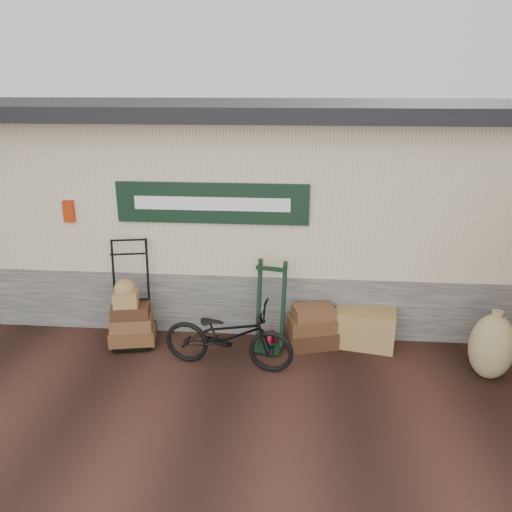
{
  "coord_description": "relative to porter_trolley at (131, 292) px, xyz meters",
  "views": [
    {
      "loc": [
        0.85,
        -5.49,
        3.48
      ],
      "look_at": [
        0.3,
        0.9,
        1.24
      ],
      "focal_mm": 35.0,
      "sensor_mm": 36.0,
      "label": 1
    }
  ],
  "objects": [
    {
      "name": "ground",
      "position": [
        1.42,
        -0.67,
        -0.74
      ],
      "size": [
        80.0,
        80.0,
        0.0
      ],
      "primitive_type": "plane",
      "color": "black",
      "rests_on": "ground"
    },
    {
      "name": "station_building",
      "position": [
        1.41,
        2.07,
        0.87
      ],
      "size": [
        14.4,
        4.1,
        3.2
      ],
      "color": "#4C4C47",
      "rests_on": "ground"
    },
    {
      "name": "porter_trolley",
      "position": [
        0.0,
        0.0,
        0.0
      ],
      "size": [
        0.84,
        0.69,
        1.49
      ],
      "primitive_type": null,
      "rotation": [
        0.0,
        0.0,
        0.2
      ],
      "color": "black",
      "rests_on": "ground"
    },
    {
      "name": "green_barrow",
      "position": [
        1.93,
        -0.03,
        -0.12
      ],
      "size": [
        0.51,
        0.46,
        1.24
      ],
      "primitive_type": null,
      "rotation": [
        0.0,
        0.0,
        -0.2
      ],
      "color": "black",
      "rests_on": "ground"
    },
    {
      "name": "suitcase_stack",
      "position": [
        2.49,
        0.07,
        -0.44
      ],
      "size": [
        0.77,
        0.6,
        0.6
      ],
      "primitive_type": null,
      "rotation": [
        0.0,
        0.0,
        0.27
      ],
      "color": "#392612",
      "rests_on": "ground"
    },
    {
      "name": "wicker_hamper",
      "position": [
        3.24,
        0.18,
        -0.48
      ],
      "size": [
        0.9,
        0.67,
        0.53
      ],
      "primitive_type": "cube",
      "rotation": [
        0.0,
        0.0,
        -0.19
      ],
      "color": "olive",
      "rests_on": "ground"
    },
    {
      "name": "bicycle",
      "position": [
        1.43,
        -0.56,
        -0.25
      ],
      "size": [
        0.81,
        1.76,
        0.98
      ],
      "primitive_type": "imported",
      "rotation": [
        0.0,
        0.0,
        1.44
      ],
      "color": "black",
      "rests_on": "ground"
    },
    {
      "name": "burlap_sack_left",
      "position": [
        4.67,
        -0.55,
        -0.32
      ],
      "size": [
        0.66,
        0.61,
        0.86
      ],
      "primitive_type": "ellipsoid",
      "rotation": [
        0.0,
        0.0,
        -0.36
      ],
      "color": "#93814F",
      "rests_on": "ground"
    }
  ]
}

